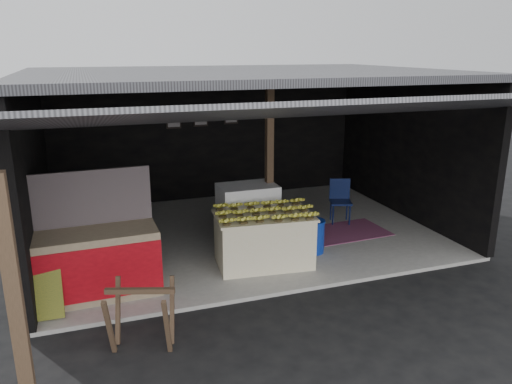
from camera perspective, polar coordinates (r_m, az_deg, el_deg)
name	(u,v)px	position (r m, az deg, el deg)	size (l,w,h in m)	color
ground	(295,293)	(7.32, 4.53, -11.48)	(80.00, 80.00, 0.00)	black
concrete_slab	(243,233)	(9.45, -1.53, -4.70)	(7.00, 5.00, 0.06)	gray
shophouse	(237,121)	(9.22, -2.22, 8.09)	(7.40, 7.29, 3.02)	black
banana_table	(264,239)	(7.92, 0.89, -5.42)	(1.60, 1.08, 0.83)	white
banana_pile	(264,209)	(7.75, 0.91, -1.99)	(1.40, 0.84, 0.16)	yellow
white_crate	(248,215)	(8.62, -0.95, -2.70)	(0.98, 0.68, 1.09)	white
neighbor_stall	(97,260)	(7.28, -17.75, -7.40)	(1.69, 0.80, 1.72)	#998466
green_signboard	(37,286)	(6.95, -23.79, -9.81)	(0.60, 0.04, 0.90)	black
sawhorse	(141,311)	(6.01, -12.98, -13.12)	(0.87, 0.86, 0.78)	#503928
water_barrel	(313,237)	(8.47, 6.57, -5.13)	(0.37, 0.37, 0.54)	navy
plastic_chair	(340,197)	(9.97, 9.59, -0.57)	(0.51, 0.51, 0.85)	#0B153D
magenta_rug	(346,231)	(9.57, 10.24, -4.45)	(1.50, 1.00, 0.01)	maroon
picture_frames	(202,117)	(11.20, -6.19, 8.55)	(1.62, 0.04, 0.46)	black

